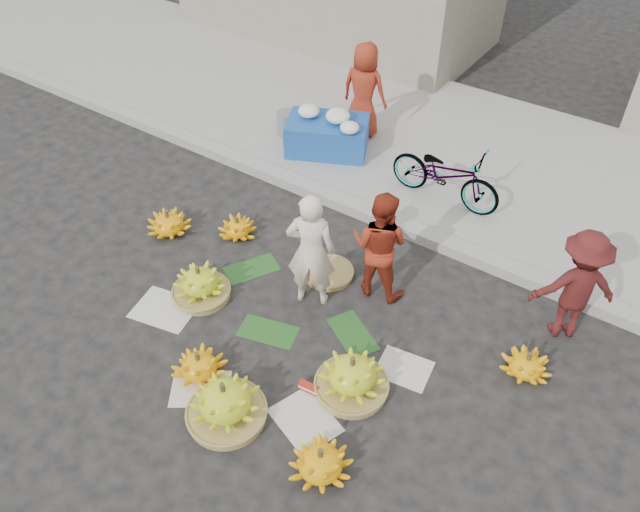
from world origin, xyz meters
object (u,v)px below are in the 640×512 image
Objects in this scene: bicycle at (446,174)px; vendor_cream at (311,251)px; banana_bunch_4 at (352,376)px; banana_bunch_0 at (200,284)px; flower_table at (328,134)px.

vendor_cream is at bearing 170.69° from bicycle.
banana_bunch_0 is at bearing 176.26° from banana_bunch_4.
vendor_cream is at bearing 142.20° from banana_bunch_4.
banana_bunch_0 is 0.43× the size of bicycle.
banana_bunch_4 is at bearing 116.02° from vendor_cream.
bicycle is at bearing -126.88° from vendor_cream.
banana_bunch_4 is 1.46m from vendor_cream.
banana_bunch_0 is at bearing 5.99° from vendor_cream.
banana_bunch_4 is 4.34m from flower_table.
flower_table is (-0.43, 3.33, 0.21)m from banana_bunch_0.
bicycle is (2.00, -0.16, 0.13)m from flower_table.
vendor_cream reaches higher than bicycle.
banana_bunch_0 is 3.55m from bicycle.
banana_bunch_0 is at bearing 155.07° from bicycle.
vendor_cream is 2.53m from bicycle.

